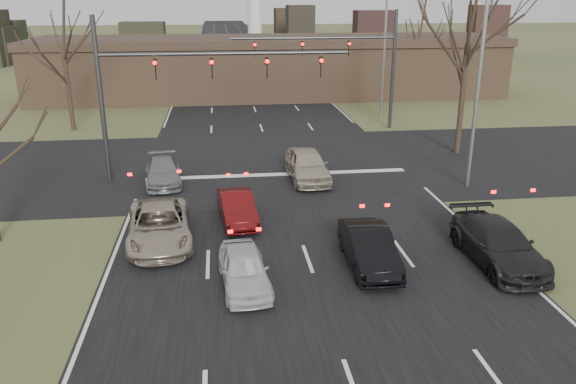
# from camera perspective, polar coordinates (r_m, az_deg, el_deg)

# --- Properties ---
(ground) EXTENTS (360.00, 360.00, 0.00)m
(ground) POSITION_cam_1_polar(r_m,az_deg,el_deg) (17.39, 3.57, -11.14)
(ground) COLOR #49532C
(ground) RESTS_ON ground
(road_main) EXTENTS (14.00, 300.00, 0.02)m
(road_main) POSITION_cam_1_polar(r_m,az_deg,el_deg) (75.30, -4.91, 12.50)
(road_main) COLOR black
(road_main) RESTS_ON ground
(road_cross) EXTENTS (200.00, 14.00, 0.02)m
(road_cross) POSITION_cam_1_polar(r_m,az_deg,el_deg) (31.13, -1.43, 2.88)
(road_cross) COLOR black
(road_cross) RESTS_ON ground
(building) EXTENTS (42.40, 10.40, 5.30)m
(building) POSITION_cam_1_polar(r_m,az_deg,el_deg) (53.31, -1.77, 12.65)
(building) COLOR brown
(building) RESTS_ON ground
(mast_arm_near) EXTENTS (12.12, 0.24, 8.00)m
(mast_arm_near) POSITION_cam_1_polar(r_m,az_deg,el_deg) (28.07, -11.99, 11.24)
(mast_arm_near) COLOR #383A3D
(mast_arm_near) RESTS_ON ground
(mast_arm_far) EXTENTS (11.12, 0.24, 8.00)m
(mast_arm_far) POSITION_cam_1_polar(r_m,az_deg,el_deg) (38.99, 6.64, 13.58)
(mast_arm_far) COLOR #383A3D
(mast_arm_far) RESTS_ON ground
(streetlight_right_near) EXTENTS (2.34, 0.25, 10.00)m
(streetlight_right_near) POSITION_cam_1_polar(r_m,az_deg,el_deg) (27.55, 18.57, 11.61)
(streetlight_right_near) COLOR gray
(streetlight_right_near) RESTS_ON ground
(streetlight_right_far) EXTENTS (2.34, 0.25, 10.00)m
(streetlight_right_far) POSITION_cam_1_polar(r_m,az_deg,el_deg) (43.60, 9.57, 14.79)
(streetlight_right_far) COLOR gray
(streetlight_right_far) RESTS_ON ground
(tree_left_far) EXTENTS (5.70, 5.70, 9.50)m
(tree_left_far) POSITION_cam_1_polar(r_m,az_deg,el_deg) (41.02, -22.19, 15.89)
(tree_left_far) COLOR black
(tree_left_far) RESTS_ON ground
(tree_right_far) EXTENTS (5.40, 5.40, 9.00)m
(tree_right_far) POSITION_cam_1_polar(r_m,az_deg,el_deg) (52.88, 13.31, 16.79)
(tree_right_far) COLOR black
(tree_right_far) RESTS_ON ground
(car_silver_suv) EXTENTS (2.76, 5.19, 1.39)m
(car_silver_suv) POSITION_cam_1_polar(r_m,az_deg,el_deg) (21.56, -12.94, -3.32)
(car_silver_suv) COLOR #AC9D8B
(car_silver_suv) RESTS_ON ground
(car_white_sedan) EXTENTS (1.75, 3.74, 1.24)m
(car_white_sedan) POSITION_cam_1_polar(r_m,az_deg,el_deg) (18.01, -4.49, -7.78)
(car_white_sedan) COLOR silver
(car_white_sedan) RESTS_ON ground
(car_black_hatch) EXTENTS (1.51, 4.14, 1.36)m
(car_black_hatch) POSITION_cam_1_polar(r_m,az_deg,el_deg) (19.44, 8.21, -5.62)
(car_black_hatch) COLOR black
(car_black_hatch) RESTS_ON ground
(car_charcoal_sedan) EXTENTS (2.02, 4.86, 1.40)m
(car_charcoal_sedan) POSITION_cam_1_polar(r_m,az_deg,el_deg) (20.78, 20.58, -4.96)
(car_charcoal_sedan) COLOR black
(car_charcoal_sedan) RESTS_ON ground
(car_grey_ahead) EXTENTS (2.09, 4.27, 1.20)m
(car_grey_ahead) POSITION_cam_1_polar(r_m,az_deg,el_deg) (28.44, -12.59, 2.04)
(car_grey_ahead) COLOR gray
(car_grey_ahead) RESTS_ON ground
(car_red_ahead) EXTENTS (1.68, 3.85, 1.23)m
(car_red_ahead) POSITION_cam_1_polar(r_m,az_deg,el_deg) (23.05, -5.20, -1.59)
(car_red_ahead) COLOR #4E0B0C
(car_red_ahead) RESTS_ON ground
(car_silver_ahead) EXTENTS (1.98, 4.66, 1.57)m
(car_silver_ahead) POSITION_cam_1_polar(r_m,az_deg,el_deg) (28.22, 1.98, 2.77)
(car_silver_ahead) COLOR #BAAD96
(car_silver_ahead) RESTS_ON ground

